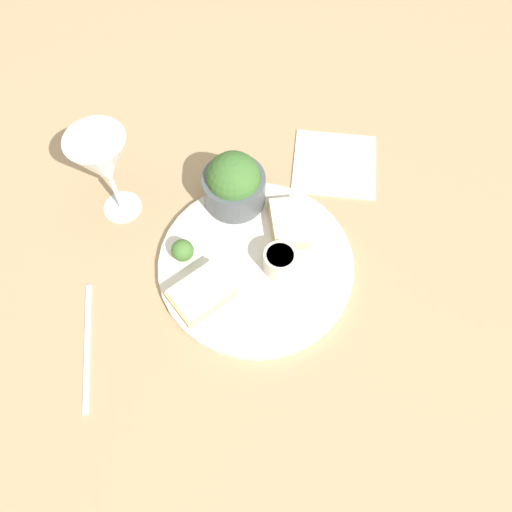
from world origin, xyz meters
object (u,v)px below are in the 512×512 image
napkin (335,163)px  fork (87,346)px  sauce_ramekin (280,260)px  cheese_toast_far (288,223)px  wine_glass (104,163)px  salad_bowl (234,183)px  cheese_toast_near (201,293)px

napkin → fork: same height
sauce_ramekin → napkin: size_ratio=0.28×
cheese_toast_far → wine_glass: 0.28m
salad_bowl → cheese_toast_near: (-0.17, -0.02, -0.03)m
cheese_toast_near → napkin: cheese_toast_near is taller
napkin → fork: 0.49m
salad_bowl → fork: size_ratio=0.58×
wine_glass → cheese_toast_far: bearing=-77.8°
cheese_toast_far → cheese_toast_near: bearing=154.8°
sauce_ramekin → napkin: (0.23, -0.02, -0.03)m
cheese_toast_far → fork: bearing=145.2°
salad_bowl → cheese_toast_near: bearing=-172.3°
sauce_ramekin → wine_glass: bearing=87.5°
sauce_ramekin → wine_glass: size_ratio=0.29×
salad_bowl → cheese_toast_far: 0.10m
salad_bowl → cheese_toast_far: bearing=-101.1°
salad_bowl → wine_glass: wine_glass is taller
fork → wine_glass: bearing=17.1°
sauce_ramekin → cheese_toast_near: size_ratio=0.46×
cheese_toast_far → napkin: 0.16m
wine_glass → napkin: 0.38m
salad_bowl → cheese_toast_far: salad_bowl is taller
salad_bowl → fork: (-0.30, 0.10, -0.05)m
cheese_toast_near → wine_glass: (0.10, 0.19, 0.09)m
cheese_toast_near → cheese_toast_far: same height
fork → cheese_toast_near: bearing=-44.3°
wine_glass → sauce_ramekin: bearing=-92.5°
sauce_ramekin → salad_bowl: bearing=51.2°
salad_bowl → sauce_ramekin: salad_bowl is taller
sauce_ramekin → napkin: bearing=-4.1°
cheese_toast_near → fork: 0.17m
napkin → fork: bearing=153.0°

